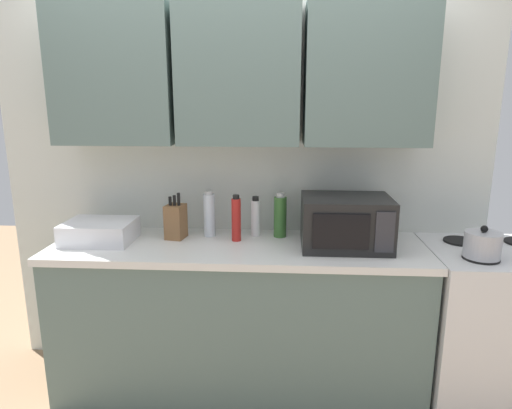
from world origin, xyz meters
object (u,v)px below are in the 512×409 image
bottle_red_sauce (236,219)px  bottle_white_jar (256,217)px  microwave (346,222)px  dish_rack (100,231)px  kettle (482,245)px  bottle_green_oil (280,216)px  stove_range (492,326)px  bottle_clear_tall (209,214)px  knife_block (176,221)px

bottle_red_sauce → bottle_white_jar: (0.10, 0.10, -0.02)m
bottle_white_jar → microwave: bearing=-19.0°
dish_rack → bottle_white_jar: (0.88, 0.17, 0.05)m
kettle → bottle_green_oil: bearing=162.6°
stove_range → dish_rack: 2.29m
stove_range → bottle_white_jar: (-1.35, 0.19, 0.56)m
dish_rack → bottle_clear_tall: 0.63m
stove_range → knife_block: (-1.81, 0.11, 0.55)m
kettle → knife_block: size_ratio=0.66×
kettle → microwave: (-0.67, 0.16, 0.06)m
bottle_white_jar → stove_range: bearing=-8.1°
knife_block → bottle_clear_tall: bearing=16.0°
bottle_red_sauce → stove_range: bearing=-3.5°
bottle_white_jar → bottle_green_oil: 0.15m
knife_block → bottle_white_jar: knife_block is taller
bottle_red_sauce → bottle_green_oil: bottle_red_sauce is taller
kettle → bottle_red_sauce: bottle_red_sauce is taller
kettle → bottle_green_oil: (-1.03, 0.32, 0.05)m
kettle → dish_rack: kettle is taller
bottle_red_sauce → microwave: bearing=-6.6°
knife_block → bottle_green_oil: size_ratio=1.03×
kettle → bottle_white_jar: size_ratio=0.75×
dish_rack → bottle_red_sauce: bottle_red_sauce is taller
dish_rack → bottle_clear_tall: size_ratio=1.38×
microwave → dish_rack: microwave is taller
knife_block → microwave: bearing=-5.7°
stove_range → bottle_white_jar: bottle_white_jar is taller
stove_range → bottle_red_sauce: 1.56m
kettle → bottle_clear_tall: 1.48m
stove_range → bottle_white_jar: bearing=171.9°
kettle → microwave: 0.69m
kettle → dish_rack: size_ratio=0.47×
bottle_white_jar → bottle_clear_tall: bearing=-175.0°
stove_range → bottle_clear_tall: 1.73m
knife_block → bottle_red_sauce: (0.36, -0.03, 0.03)m
kettle → knife_block: 1.66m
bottle_white_jar → bottle_clear_tall: bottle_clear_tall is taller
microwave → stove_range: bearing=-1.2°
microwave → bottle_white_jar: 0.54m
microwave → bottle_clear_tall: 0.79m
bottle_clear_tall → bottle_white_jar: bearing=5.0°
bottle_green_oil → bottle_clear_tall: bottle_clear_tall is taller
microwave → dish_rack: size_ratio=1.26×
dish_rack → bottle_white_jar: size_ratio=1.59×
stove_range → microwave: bearing=178.8°
microwave → bottle_red_sauce: microwave is taller
stove_range → bottle_clear_tall: (-1.62, 0.17, 0.58)m
dish_rack → bottle_green_oil: bottle_green_oil is taller
kettle → bottle_clear_tall: size_ratio=0.65×
kettle → microwave: size_ratio=0.37×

